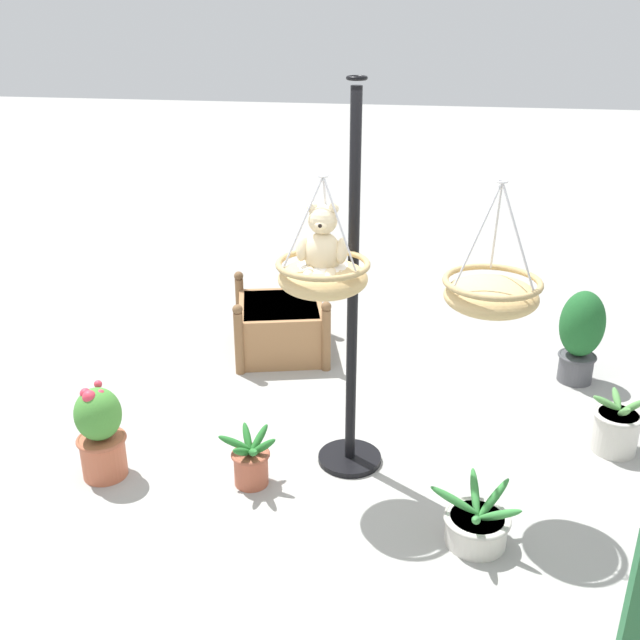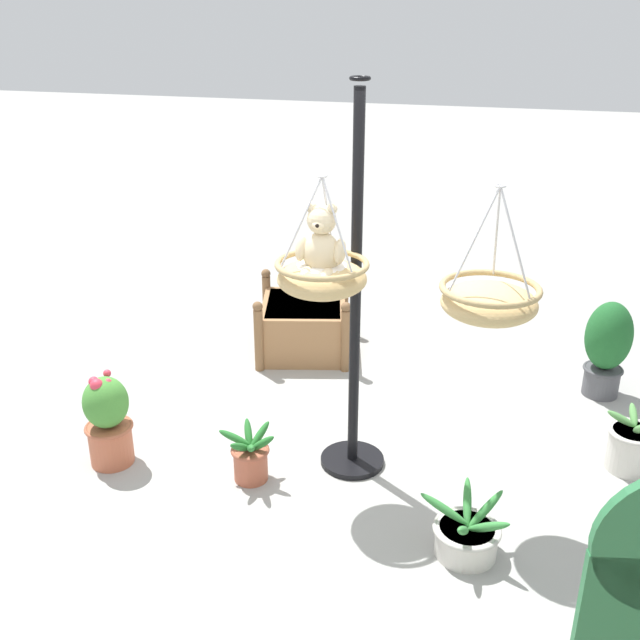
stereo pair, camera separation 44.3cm
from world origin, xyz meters
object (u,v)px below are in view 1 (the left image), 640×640
(display_pole_central, at_px, (352,356))
(potted_plant_fern_front, at_px, (100,432))
(potted_plant_trailing_ivy, at_px, (477,525))
(potted_plant_bushy_green, at_px, (251,462))
(potted_plant_conical_shrub, at_px, (581,334))
(potted_plant_small_succulent, at_px, (616,428))
(hanging_basket_left_high, at_px, (491,294))
(teddy_bear, at_px, (322,246))
(hanging_basket_with_teddy, at_px, (323,276))
(wooden_planter_box, at_px, (281,326))

(display_pole_central, height_order, potted_plant_fern_front, display_pole_central)
(potted_plant_fern_front, distance_m, potted_plant_trailing_ivy, 2.48)
(potted_plant_bushy_green, relative_size, potted_plant_conical_shrub, 0.51)
(potted_plant_small_succulent, distance_m, potted_plant_conical_shrub, 1.09)
(potted_plant_fern_front, distance_m, potted_plant_bushy_green, 1.02)
(potted_plant_fern_front, xyz_separation_m, potted_plant_bushy_green, (-1.00, -0.08, -0.17))
(hanging_basket_left_high, height_order, potted_plant_small_succulent, hanging_basket_left_high)
(potted_plant_small_succulent, bearing_deg, teddy_bear, 20.08)
(potted_plant_small_succulent, xyz_separation_m, potted_plant_conical_shrub, (0.12, -1.06, 0.25))
(hanging_basket_left_high, bearing_deg, teddy_bear, -1.53)
(hanging_basket_with_teddy, bearing_deg, potted_plant_trailing_ivy, 155.03)
(display_pole_central, relative_size, potted_plant_trailing_ivy, 4.69)
(hanging_basket_left_high, distance_m, potted_plant_trailing_ivy, 1.36)
(potted_plant_bushy_green, height_order, potted_plant_trailing_ivy, potted_plant_bushy_green)
(hanging_basket_left_high, bearing_deg, potted_plant_fern_front, 3.47)
(potted_plant_trailing_ivy, bearing_deg, wooden_planter_box, -54.24)
(potted_plant_bushy_green, bearing_deg, potted_plant_conical_shrub, -141.05)
(potted_plant_bushy_green, bearing_deg, teddy_bear, -167.87)
(teddy_bear, relative_size, potted_plant_trailing_ivy, 0.81)
(hanging_basket_with_teddy, xyz_separation_m, teddy_bear, (0.00, 0.02, 0.20))
(potted_plant_conical_shrub, xyz_separation_m, potted_plant_trailing_ivy, (0.87, 2.23, -0.30))
(potted_plant_conical_shrub, height_order, potted_plant_trailing_ivy, potted_plant_conical_shrub)
(potted_plant_fern_front, xyz_separation_m, potted_plant_small_succulent, (-3.45, -0.90, -0.15))
(hanging_basket_with_teddy, height_order, potted_plant_bushy_green, hanging_basket_with_teddy)
(wooden_planter_box, bearing_deg, potted_plant_bushy_green, 96.96)
(potted_plant_fern_front, relative_size, potted_plant_conical_shrub, 0.83)
(teddy_bear, height_order, wooden_planter_box, teddy_bear)
(potted_plant_small_succulent, relative_size, potted_plant_trailing_ivy, 0.80)
(hanging_basket_with_teddy, height_order, potted_plant_fern_front, hanging_basket_with_teddy)
(hanging_basket_left_high, relative_size, potted_plant_bushy_green, 1.87)
(potted_plant_fern_front, distance_m, potted_plant_small_succulent, 3.57)
(hanging_basket_left_high, relative_size, wooden_planter_box, 0.71)
(potted_plant_conical_shrub, bearing_deg, potted_plant_bushy_green, 38.95)
(potted_plant_bushy_green, bearing_deg, wooden_planter_box, -83.04)
(potted_plant_fern_front, relative_size, potted_plant_trailing_ivy, 1.23)
(potted_plant_small_succulent, bearing_deg, potted_plant_bushy_green, 18.63)
(potted_plant_conical_shrub, bearing_deg, potted_plant_fern_front, 30.45)
(teddy_bear, height_order, potted_plant_fern_front, teddy_bear)
(potted_plant_bushy_green, xyz_separation_m, potted_plant_trailing_ivy, (-1.46, 0.34, -0.04))
(hanging_basket_left_high, distance_m, potted_plant_fern_front, 2.68)
(hanging_basket_left_high, bearing_deg, potted_plant_conical_shrub, -116.09)
(hanging_basket_left_high, bearing_deg, hanging_basket_with_teddy, -2.82)
(potted_plant_fern_front, xyz_separation_m, potted_plant_trailing_ivy, (-2.46, 0.27, -0.21))
(display_pole_central, relative_size, potted_plant_bushy_green, 6.27)
(teddy_bear, xyz_separation_m, hanging_basket_left_high, (-0.98, 0.03, -0.23))
(teddy_bear, relative_size, wooden_planter_box, 0.41)
(potted_plant_fern_front, bearing_deg, potted_plant_small_succulent, -165.36)
(display_pole_central, bearing_deg, teddy_bear, 61.14)
(display_pole_central, xyz_separation_m, potted_plant_bushy_green, (0.61, 0.37, -0.65))
(potted_plant_fern_front, bearing_deg, potted_plant_bushy_green, -175.69)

